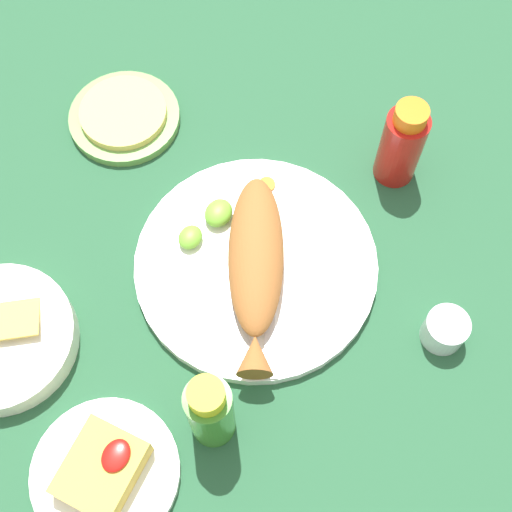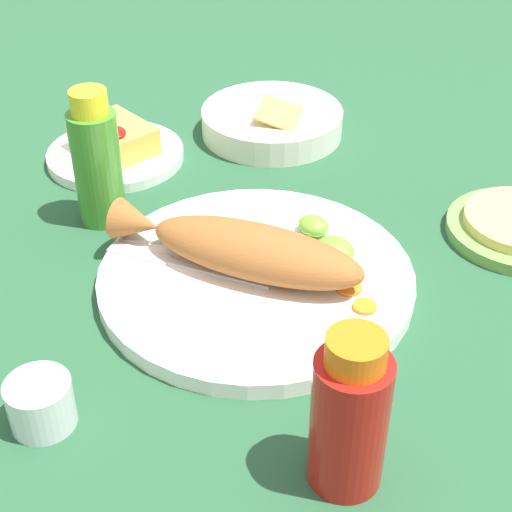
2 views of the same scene
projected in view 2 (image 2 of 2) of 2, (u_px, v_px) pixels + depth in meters
name	position (u px, v px, depth m)	size (l,w,h in m)	color
ground_plane	(256.00, 285.00, 0.82)	(4.00, 4.00, 0.00)	#235133
main_plate	(256.00, 278.00, 0.82)	(0.33, 0.33, 0.02)	white
fried_fish	(242.00, 248.00, 0.80)	(0.28, 0.17, 0.05)	#935628
fork_near	(177.00, 263.00, 0.82)	(0.17, 0.09, 0.00)	silver
fork_far	(197.00, 239.00, 0.86)	(0.14, 0.14, 0.00)	silver
carrot_slice_near	(365.00, 307.00, 0.76)	(0.02, 0.02, 0.00)	orange
carrot_slice_mid	(349.00, 288.00, 0.79)	(0.03, 0.03, 0.00)	orange
lime_wedge_main	(335.00, 250.00, 0.82)	(0.04, 0.04, 0.02)	#6BB233
lime_wedge_side	(314.00, 226.00, 0.87)	(0.04, 0.03, 0.02)	#6BB233
hot_sauce_bottle_red	(349.00, 416.00, 0.59)	(0.06, 0.06, 0.15)	#B21914
hot_sauce_bottle_green	(97.00, 162.00, 0.88)	(0.05, 0.05, 0.16)	#3D8428
salt_cup	(41.00, 406.00, 0.66)	(0.06, 0.06, 0.05)	silver
side_plate_fries	(116.00, 155.00, 1.04)	(0.18, 0.18, 0.01)	white
fries_pile	(114.00, 138.00, 1.02)	(0.10, 0.08, 0.04)	gold
guacamole_bowl	(272.00, 120.00, 1.09)	(0.20, 0.20, 0.05)	white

